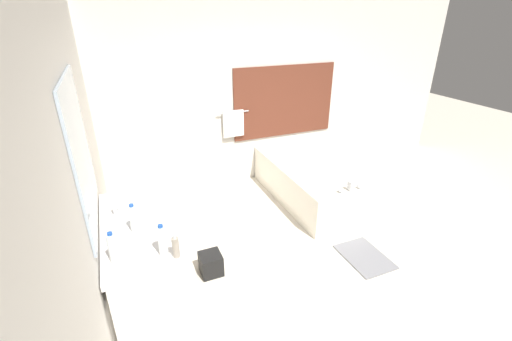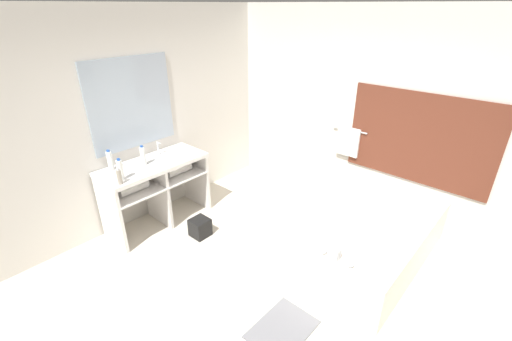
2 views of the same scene
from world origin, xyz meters
name	(u,v)px [view 1 (image 1 of 2)]	position (x,y,z in m)	size (l,w,h in m)	color
ground_plane	(324,257)	(0.00, 0.00, 0.00)	(16.00, 16.00, 0.00)	beige
wall_back_with_blinds	(251,97)	(0.02, 2.23, 1.34)	(7.40, 0.13, 2.70)	silver
wall_left_with_mirror	(81,186)	(-2.23, 0.00, 1.35)	(0.08, 7.40, 2.70)	silver
vanity_counter	(142,245)	(-1.89, 0.12, 0.64)	(0.59, 1.34, 0.88)	white
sink_faucet	(114,207)	(-2.05, 0.29, 0.97)	(0.09, 0.04, 0.18)	silver
bathtub	(312,179)	(0.58, 1.25, 0.29)	(1.02, 1.89, 0.65)	silver
water_bottle_1	(134,219)	(-1.92, -0.02, 1.00)	(0.06, 0.06, 0.25)	silver
water_bottle_2	(162,241)	(-1.75, -0.40, 1.01)	(0.06, 0.06, 0.26)	silver
water_bottle_3	(113,248)	(-2.08, -0.35, 1.00)	(0.06, 0.06, 0.25)	silver
soap_dispenser	(176,247)	(-1.67, -0.47, 0.97)	(0.05, 0.05, 0.19)	gray
waste_bin	(211,264)	(-1.25, 0.25, 0.12)	(0.22, 0.22, 0.23)	black
bath_mat	(364,257)	(0.41, -0.19, 0.01)	(0.44, 0.61, 0.02)	slate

